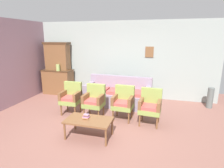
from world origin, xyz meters
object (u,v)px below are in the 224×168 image
(floor_vase_by_wall, at_px, (210,98))
(armchair_near_couch_end, at_px, (150,105))
(armchair_near_cabinet, at_px, (71,97))
(book_stack_on_table, at_px, (86,117))
(armchair_row_middle, at_px, (94,100))
(armchair_by_doorway, at_px, (123,101))
(vase_on_cabinet, at_px, (58,68))
(floral_couch, at_px, (118,95))
(coffee_table, at_px, (89,121))
(side_cabinet, at_px, (58,82))

(floor_vase_by_wall, bearing_deg, armchair_near_couch_end, -137.08)
(armchair_near_cabinet, bearing_deg, armchair_near_couch_end, -2.18)
(floor_vase_by_wall, bearing_deg, book_stack_on_table, -139.44)
(armchair_row_middle, relative_size, book_stack_on_table, 6.20)
(armchair_by_doorway, relative_size, floor_vase_by_wall, 1.40)
(vase_on_cabinet, xyz_separation_m, book_stack_on_table, (2.18, -2.52, -0.58))
(floral_couch, distance_m, coffee_table, 2.14)
(armchair_near_cabinet, bearing_deg, vase_on_cabinet, 131.16)
(side_cabinet, xyz_separation_m, floral_couch, (2.53, -0.58, -0.14))
(floral_couch, relative_size, coffee_table, 2.12)
(side_cabinet, relative_size, armchair_near_couch_end, 1.28)
(armchair_near_cabinet, xyz_separation_m, book_stack_on_table, (0.92, -1.07, -0.03))
(armchair_by_doorway, distance_m, armchair_near_couch_end, 0.71)
(floor_vase_by_wall, bearing_deg, floral_couch, -170.32)
(floral_couch, height_order, armchair_near_cabinet, same)
(side_cabinet, bearing_deg, coffee_table, -48.59)
(side_cabinet, distance_m, armchair_by_doorway, 3.33)
(armchair_near_cabinet, xyz_separation_m, coffee_table, (0.99, -1.10, -0.12))
(armchair_near_couch_end, bearing_deg, coffee_table, -140.68)
(armchair_by_doorway, bearing_deg, book_stack_on_table, -118.86)
(armchair_row_middle, relative_size, floor_vase_by_wall, 1.40)
(armchair_row_middle, distance_m, book_stack_on_table, 1.03)
(side_cabinet, bearing_deg, floor_vase_by_wall, -1.07)
(armchair_near_cabinet, bearing_deg, floral_couch, 42.69)
(armchair_near_cabinet, height_order, floor_vase_by_wall, armchair_near_cabinet)
(floral_couch, distance_m, armchair_row_middle, 1.18)
(floral_couch, height_order, armchair_row_middle, same)
(armchair_near_couch_end, xyz_separation_m, book_stack_on_table, (-1.30, -0.99, -0.03))
(armchair_by_doorway, height_order, book_stack_on_table, armchair_by_doorway)
(armchair_by_doorway, bearing_deg, vase_on_cabinet, 152.69)
(side_cabinet, bearing_deg, book_stack_on_table, -49.17)
(side_cabinet, bearing_deg, armchair_row_middle, -38.23)
(floral_couch, distance_m, armchair_by_doorway, 1.11)
(armchair_near_cabinet, distance_m, armchair_row_middle, 0.73)
(armchair_row_middle, height_order, book_stack_on_table, armchair_row_middle)
(floral_couch, bearing_deg, book_stack_on_table, -95.50)
(armchair_by_doorway, height_order, floor_vase_by_wall, armchair_by_doorway)
(vase_on_cabinet, bearing_deg, armchair_near_cabinet, -48.84)
(floral_couch, relative_size, book_stack_on_table, 14.63)
(vase_on_cabinet, height_order, armchair_near_cabinet, vase_on_cabinet)
(side_cabinet, relative_size, vase_on_cabinet, 4.71)
(coffee_table, relative_size, book_stack_on_table, 6.89)
(floral_couch, bearing_deg, armchair_row_middle, -109.87)
(book_stack_on_table, height_order, floor_vase_by_wall, floor_vase_by_wall)
(armchair_near_cabinet, relative_size, book_stack_on_table, 6.20)
(armchair_row_middle, xyz_separation_m, coffee_table, (0.26, -1.03, -0.12))
(book_stack_on_table, xyz_separation_m, floor_vase_by_wall, (3.03, 2.59, -0.15))
(floral_couch, height_order, book_stack_on_table, floral_couch)
(armchair_near_couch_end, distance_m, coffee_table, 1.60)
(armchair_by_doorway, bearing_deg, coffee_table, -115.53)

